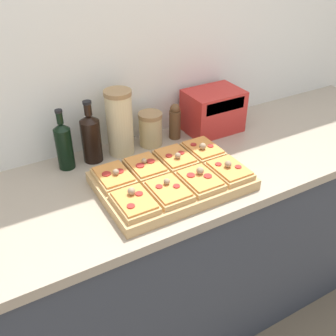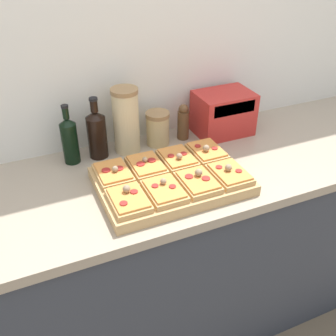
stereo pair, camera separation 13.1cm
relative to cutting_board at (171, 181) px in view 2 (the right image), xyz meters
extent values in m
cube|color=silver|center=(0.03, 0.45, 0.32)|extent=(6.00, 0.06, 2.50)
cube|color=#333842|center=(0.03, 0.09, -0.50)|extent=(2.60, 0.64, 0.87)
cube|color=gray|center=(0.03, 0.09, -0.04)|extent=(2.63, 0.67, 0.04)
cube|color=tan|center=(0.00, 0.00, 0.00)|extent=(0.54, 0.37, 0.04)
cube|color=tan|center=(-0.20, 0.09, 0.03)|extent=(0.12, 0.17, 0.02)
cube|color=#D6843D|center=(-0.20, 0.09, 0.04)|extent=(0.11, 0.15, 0.01)
cylinder|color=maroon|center=(-0.22, 0.09, 0.05)|extent=(0.03, 0.03, 0.00)
cylinder|color=maroon|center=(-0.17, 0.09, 0.05)|extent=(0.03, 0.03, 0.00)
sphere|color=#937A5B|center=(-0.19, 0.07, 0.06)|extent=(0.02, 0.02, 0.02)
cube|color=tan|center=(-0.07, 0.09, 0.03)|extent=(0.12, 0.17, 0.02)
cube|color=#D6843D|center=(-0.07, 0.09, 0.04)|extent=(0.11, 0.15, 0.01)
cylinder|color=maroon|center=(-0.09, 0.08, 0.05)|extent=(0.03, 0.03, 0.00)
cylinder|color=maroon|center=(-0.04, 0.09, 0.05)|extent=(0.03, 0.03, 0.00)
sphere|color=#937A5B|center=(-0.07, 0.09, 0.06)|extent=(0.02, 0.02, 0.02)
cube|color=tan|center=(0.07, 0.09, 0.03)|extent=(0.12, 0.17, 0.02)
cube|color=#D6843D|center=(0.07, 0.09, 0.04)|extent=(0.11, 0.15, 0.01)
cylinder|color=maroon|center=(0.04, 0.09, 0.05)|extent=(0.03, 0.03, 0.00)
cylinder|color=maroon|center=(0.09, 0.09, 0.05)|extent=(0.03, 0.03, 0.00)
sphere|color=#937A5B|center=(0.06, 0.06, 0.06)|extent=(0.02, 0.02, 0.02)
cube|color=tan|center=(0.20, 0.09, 0.03)|extent=(0.12, 0.17, 0.02)
cube|color=#D6843D|center=(0.20, 0.09, 0.04)|extent=(0.11, 0.15, 0.01)
cylinder|color=maroon|center=(0.17, 0.12, 0.05)|extent=(0.02, 0.02, 0.00)
cylinder|color=maroon|center=(0.22, 0.07, 0.05)|extent=(0.02, 0.02, 0.00)
sphere|color=#937A5B|center=(0.18, 0.07, 0.06)|extent=(0.03, 0.03, 0.03)
cube|color=tan|center=(-0.20, -0.09, 0.03)|extent=(0.12, 0.17, 0.02)
cube|color=#D6843D|center=(-0.20, -0.09, 0.04)|extent=(0.11, 0.15, 0.01)
cylinder|color=maroon|center=(-0.22, -0.12, 0.05)|extent=(0.03, 0.03, 0.00)
cylinder|color=maroon|center=(-0.17, -0.07, 0.05)|extent=(0.03, 0.03, 0.00)
sphere|color=#937A5B|center=(-0.19, -0.06, 0.06)|extent=(0.03, 0.03, 0.03)
cube|color=tan|center=(-0.07, -0.09, 0.03)|extent=(0.12, 0.17, 0.02)
cube|color=#D6843D|center=(-0.07, -0.09, 0.04)|extent=(0.11, 0.15, 0.01)
cylinder|color=maroon|center=(-0.09, -0.07, 0.05)|extent=(0.02, 0.02, 0.00)
cylinder|color=maroon|center=(-0.04, -0.10, 0.05)|extent=(0.02, 0.02, 0.00)
sphere|color=#937A5B|center=(-0.06, -0.07, 0.06)|extent=(0.02, 0.02, 0.02)
cube|color=tan|center=(0.07, -0.09, 0.03)|extent=(0.12, 0.17, 0.02)
cube|color=#D6843D|center=(0.07, -0.09, 0.04)|extent=(0.11, 0.15, 0.01)
cylinder|color=maroon|center=(0.04, -0.07, 0.05)|extent=(0.03, 0.03, 0.00)
cylinder|color=maroon|center=(0.09, -0.10, 0.05)|extent=(0.03, 0.03, 0.00)
sphere|color=#937A5B|center=(0.08, -0.07, 0.06)|extent=(0.03, 0.03, 0.03)
cube|color=tan|center=(0.20, -0.09, 0.03)|extent=(0.12, 0.17, 0.02)
cube|color=#D6843D|center=(0.20, -0.09, 0.04)|extent=(0.11, 0.15, 0.01)
cylinder|color=maroon|center=(0.17, -0.05, 0.05)|extent=(0.02, 0.02, 0.00)
cylinder|color=maroon|center=(0.22, -0.11, 0.05)|extent=(0.02, 0.02, 0.00)
sphere|color=#937A5B|center=(0.19, -0.09, 0.06)|extent=(0.03, 0.03, 0.03)
cylinder|color=black|center=(-0.30, 0.32, 0.06)|extent=(0.07, 0.07, 0.17)
cone|color=black|center=(-0.30, 0.32, 0.16)|extent=(0.07, 0.07, 0.03)
cylinder|color=black|center=(-0.30, 0.32, 0.20)|extent=(0.03, 0.03, 0.05)
cylinder|color=black|center=(-0.30, 0.32, 0.23)|extent=(0.03, 0.03, 0.01)
cylinder|color=black|center=(-0.19, 0.32, 0.07)|extent=(0.08, 0.08, 0.18)
cone|color=black|center=(-0.19, 0.32, 0.17)|extent=(0.08, 0.08, 0.03)
cylinder|color=black|center=(-0.19, 0.32, 0.21)|extent=(0.03, 0.03, 0.05)
cylinder|color=black|center=(-0.19, 0.32, 0.24)|extent=(0.03, 0.03, 0.01)
cylinder|color=beige|center=(-0.06, 0.32, 0.11)|extent=(0.11, 0.11, 0.26)
cylinder|color=#937047|center=(-0.06, 0.32, 0.25)|extent=(0.11, 0.11, 0.02)
cylinder|color=tan|center=(0.08, 0.32, 0.05)|extent=(0.10, 0.10, 0.13)
cylinder|color=#937047|center=(0.08, 0.32, 0.12)|extent=(0.10, 0.10, 0.02)
cylinder|color=brown|center=(0.20, 0.32, 0.05)|extent=(0.05, 0.05, 0.13)
sphere|color=brown|center=(0.20, 0.32, 0.12)|extent=(0.04, 0.04, 0.04)
cube|color=red|center=(0.39, 0.30, 0.08)|extent=(0.25, 0.18, 0.20)
cube|color=black|center=(0.39, 0.21, 0.13)|extent=(0.20, 0.01, 0.05)
cube|color=black|center=(0.53, 0.30, 0.09)|extent=(0.02, 0.02, 0.02)
camera|label=1|loc=(-0.61, -1.05, 0.84)|focal=42.00mm
camera|label=2|loc=(-0.49, -1.10, 0.84)|focal=42.00mm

